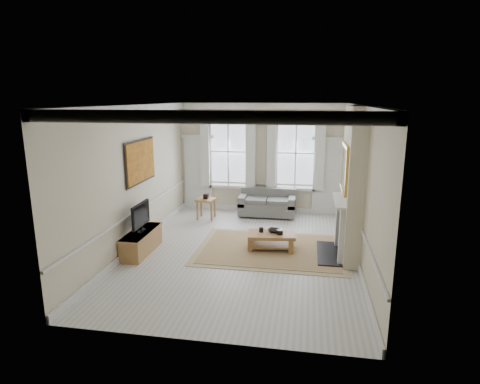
% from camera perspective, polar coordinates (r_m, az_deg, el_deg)
% --- Properties ---
extents(floor, '(7.20, 7.20, 0.00)m').
position_cam_1_polar(floor, '(9.55, 0.41, -8.55)').
color(floor, '#B7B5AD').
rests_on(floor, ground).
extents(ceiling, '(7.20, 7.20, 0.00)m').
position_cam_1_polar(ceiling, '(8.86, 0.45, 12.31)').
color(ceiling, white).
rests_on(ceiling, back_wall).
extents(back_wall, '(5.20, 0.00, 5.20)m').
position_cam_1_polar(back_wall, '(12.56, 3.11, 4.80)').
color(back_wall, beige).
rests_on(back_wall, floor).
extents(left_wall, '(0.00, 7.20, 7.20)m').
position_cam_1_polar(left_wall, '(9.81, -14.74, 1.97)').
color(left_wall, beige).
rests_on(left_wall, floor).
extents(right_wall, '(0.00, 7.20, 7.20)m').
position_cam_1_polar(right_wall, '(9.01, 16.97, 0.85)').
color(right_wall, beige).
rests_on(right_wall, floor).
extents(window_left, '(1.26, 0.20, 2.20)m').
position_cam_1_polar(window_left, '(12.65, -1.66, 5.79)').
color(window_left, '#B2BCC6').
rests_on(window_left, back_wall).
extents(window_right, '(1.26, 0.20, 2.20)m').
position_cam_1_polar(window_right, '(12.41, 7.93, 5.52)').
color(window_right, '#B2BCC6').
rests_on(window_right, back_wall).
extents(door_left, '(0.90, 0.08, 2.30)m').
position_cam_1_polar(door_left, '(13.01, -5.95, 2.58)').
color(door_left, silver).
rests_on(door_left, floor).
extents(door_right, '(0.90, 0.08, 2.30)m').
position_cam_1_polar(door_right, '(12.55, 12.39, 1.95)').
color(door_right, silver).
rests_on(door_right, floor).
extents(painting, '(0.05, 1.66, 1.06)m').
position_cam_1_polar(painting, '(10.00, -13.95, 4.26)').
color(painting, '#C48621').
rests_on(painting, left_wall).
extents(chimney_breast, '(0.35, 1.70, 3.38)m').
position_cam_1_polar(chimney_breast, '(9.19, 15.74, 1.16)').
color(chimney_breast, beige).
rests_on(chimney_breast, floor).
extents(hearth, '(0.55, 1.50, 0.05)m').
position_cam_1_polar(hearth, '(9.63, 12.57, -8.53)').
color(hearth, black).
rests_on(hearth, floor).
extents(fireplace, '(0.21, 1.45, 1.33)m').
position_cam_1_polar(fireplace, '(9.41, 14.00, -4.55)').
color(fireplace, silver).
rests_on(fireplace, floor).
extents(mirror, '(0.06, 1.26, 1.06)m').
position_cam_1_polar(mirror, '(9.10, 14.53, 3.37)').
color(mirror, gold).
rests_on(mirror, chimney_breast).
extents(sofa, '(1.69, 0.82, 0.82)m').
position_cam_1_polar(sofa, '(12.34, 3.90, -1.79)').
color(sofa, '#5E5E5C').
rests_on(sofa, floor).
extents(side_table, '(0.58, 0.58, 0.61)m').
position_cam_1_polar(side_table, '(12.00, -4.86, -1.48)').
color(side_table, brown).
rests_on(side_table, floor).
extents(rug, '(3.50, 2.60, 0.02)m').
position_cam_1_polar(rug, '(9.72, 4.44, -8.10)').
color(rug, '#9B7D50').
rests_on(rug, floor).
extents(coffee_table, '(1.18, 0.77, 0.42)m').
position_cam_1_polar(coffee_table, '(9.61, 4.48, -6.31)').
color(coffee_table, brown).
rests_on(coffee_table, rug).
extents(ceramic_pot_a, '(0.11, 0.11, 0.11)m').
position_cam_1_polar(ceramic_pot_a, '(9.64, 3.03, -5.39)').
color(ceramic_pot_a, black).
rests_on(ceramic_pot_a, coffee_table).
extents(ceramic_pot_b, '(0.15, 0.15, 0.11)m').
position_cam_1_polar(ceramic_pot_b, '(9.50, 5.67, -5.70)').
color(ceramic_pot_b, black).
rests_on(ceramic_pot_b, coffee_table).
extents(bowl, '(0.35, 0.35, 0.07)m').
position_cam_1_polar(bowl, '(9.66, 4.84, -5.48)').
color(bowl, black).
rests_on(bowl, coffee_table).
extents(tv_stand, '(0.47, 1.45, 0.52)m').
position_cam_1_polar(tv_stand, '(9.72, -13.83, -6.91)').
color(tv_stand, brown).
rests_on(tv_stand, floor).
extents(tv, '(0.08, 0.90, 0.68)m').
position_cam_1_polar(tv, '(9.51, -13.92, -3.21)').
color(tv, black).
rests_on(tv, tv_stand).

